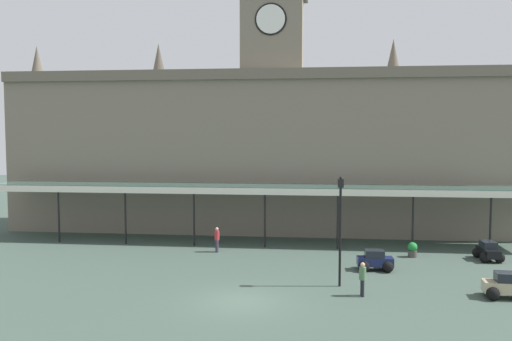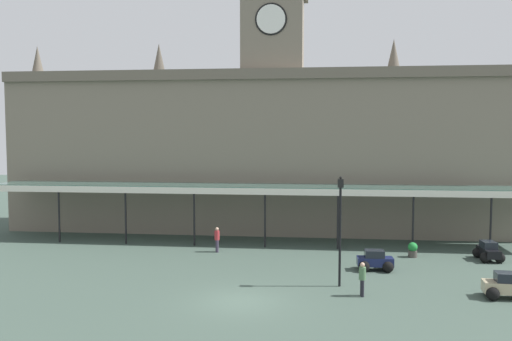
% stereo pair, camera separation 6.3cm
% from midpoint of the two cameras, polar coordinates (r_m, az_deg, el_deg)
% --- Properties ---
extents(ground_plane, '(140.00, 140.00, 0.00)m').
position_cam_midpoint_polar(ground_plane, '(25.61, -1.71, -14.03)').
color(ground_plane, '#3D4F45').
extents(station_building, '(42.57, 7.13, 20.02)m').
position_cam_midpoint_polar(station_building, '(43.29, 1.80, 2.67)').
color(station_building, slate).
rests_on(station_building, ground).
extents(entrance_canopy, '(40.37, 3.26, 4.20)m').
position_cam_midpoint_polar(entrance_canopy, '(37.71, 1.10, -1.90)').
color(entrance_canopy, '#38564C').
rests_on(entrance_canopy, ground).
extents(car_beige_estate, '(2.31, 1.66, 1.27)m').
position_cam_midpoint_polar(car_beige_estate, '(28.60, 25.67, -11.31)').
color(car_beige_estate, tan).
rests_on(car_beige_estate, ground).
extents(car_black_sedan, '(1.57, 2.08, 1.19)m').
position_cam_midpoint_polar(car_black_sedan, '(36.36, 23.84, -8.11)').
color(car_black_sedan, black).
rests_on(car_black_sedan, ground).
extents(car_navy_sedan, '(2.08, 1.56, 1.19)m').
position_cam_midpoint_polar(car_navy_sedan, '(31.70, 12.71, -9.63)').
color(car_navy_sedan, '#19214C').
rests_on(car_navy_sedan, ground).
extents(pedestrian_beside_cars, '(0.34, 0.37, 1.67)m').
position_cam_midpoint_polar(pedestrian_beside_cars, '(35.54, -4.32, -7.38)').
color(pedestrian_beside_cars, '#3F384C').
rests_on(pedestrian_beside_cars, ground).
extents(pedestrian_crossing_forecourt, '(0.34, 0.39, 1.67)m').
position_cam_midpoint_polar(pedestrian_crossing_forecourt, '(26.65, 11.41, -11.34)').
color(pedestrian_crossing_forecourt, black).
rests_on(pedestrian_crossing_forecourt, ground).
extents(victorian_lamppost, '(0.30, 0.30, 5.74)m').
position_cam_midpoint_polar(victorian_lamppost, '(27.54, 9.07, -5.27)').
color(victorian_lamppost, black).
rests_on(victorian_lamppost, ground).
extents(planter_forecourt_centre, '(0.60, 0.60, 0.96)m').
position_cam_midpoint_polar(planter_forecourt_centre, '(35.56, 16.57, -8.22)').
color(planter_forecourt_centre, '#47423D').
rests_on(planter_forecourt_centre, ground).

